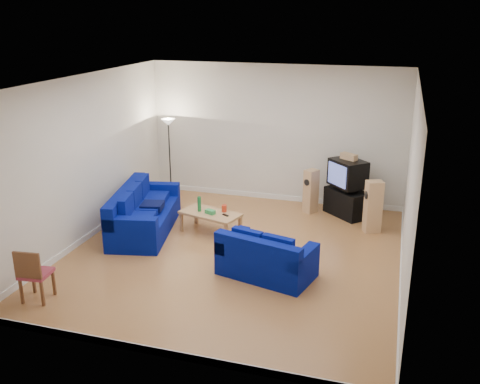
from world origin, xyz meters
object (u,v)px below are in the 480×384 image
(coffee_table, at_px, (210,215))
(tv_stand, at_px, (347,203))
(sofa_three_seat, at_px, (142,216))
(television, at_px, (348,173))
(sofa_loveseat, at_px, (265,260))

(coffee_table, distance_m, tv_stand, 3.12)
(sofa_three_seat, xyz_separation_m, television, (3.90, 2.13, 0.63))
(sofa_loveseat, distance_m, coffee_table, 2.16)
(television, bearing_deg, coffee_table, -98.17)
(sofa_three_seat, xyz_separation_m, tv_stand, (3.92, 2.13, -0.04))
(sofa_loveseat, relative_size, tv_stand, 1.80)
(coffee_table, distance_m, television, 3.16)
(sofa_three_seat, relative_size, television, 2.68)
(sofa_three_seat, relative_size, coffee_table, 1.89)
(sofa_loveseat, distance_m, tv_stand, 3.48)
(sofa_three_seat, height_order, television, television)
(sofa_loveseat, xyz_separation_m, coffee_table, (-1.53, 1.52, 0.09))
(sofa_loveseat, bearing_deg, television, 87.60)
(coffee_table, bearing_deg, television, 35.68)
(tv_stand, relative_size, television, 1.03)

